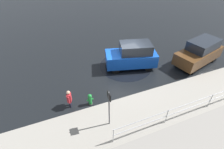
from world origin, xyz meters
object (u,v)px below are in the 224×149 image
at_px(parked_sedan, 200,52).
at_px(pedestrian, 69,98).
at_px(sign_post, 109,104).
at_px(moving_hatchback, 132,56).
at_px(fire_hydrant, 90,99).

bearing_deg(parked_sedan, pedestrian, 4.57).
bearing_deg(pedestrian, parked_sedan, -175.43).
height_order(pedestrian, sign_post, sign_post).
height_order(parked_sedan, pedestrian, parked_sedan).
height_order(moving_hatchback, pedestrian, moving_hatchback).
height_order(moving_hatchback, sign_post, sign_post).
xyz_separation_m(parked_sedan, fire_hydrant, (9.56, 1.17, -0.60)).
distance_m(moving_hatchback, pedestrian, 5.93).
bearing_deg(fire_hydrant, pedestrian, -14.93).
bearing_deg(sign_post, parked_sedan, -161.56).
bearing_deg(pedestrian, moving_hatchback, -156.17).
bearing_deg(parked_sedan, sign_post, 18.44).
distance_m(parked_sedan, pedestrian, 10.77).
xyz_separation_m(fire_hydrant, pedestrian, (1.17, -0.31, 0.28)).
xyz_separation_m(parked_sedan, pedestrian, (10.73, 0.86, -0.31)).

